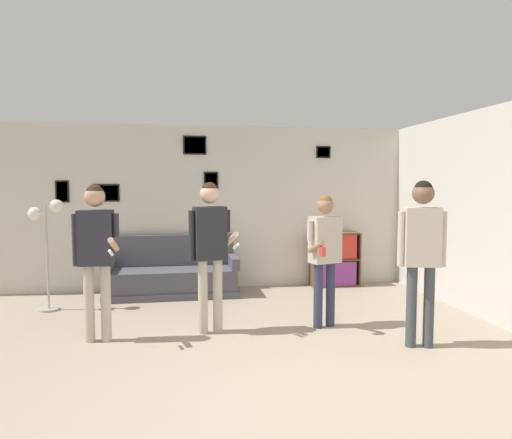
# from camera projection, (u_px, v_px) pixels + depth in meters

# --- Properties ---
(ground_plane) EXTENTS (20.00, 20.00, 0.00)m
(ground_plane) POSITION_uv_depth(u_px,v_px,m) (278.00, 407.00, 3.54)
(ground_plane) COLOR gray
(wall_back) EXTENTS (8.55, 0.08, 2.70)m
(wall_back) POSITION_uv_depth(u_px,v_px,m) (224.00, 207.00, 7.64)
(wall_back) COLOR beige
(wall_back) RESTS_ON ground_plane
(wall_right) EXTENTS (0.06, 6.64, 2.70)m
(wall_right) POSITION_uv_depth(u_px,v_px,m) (474.00, 213.00, 6.03)
(wall_right) COLOR beige
(wall_right) RESTS_ON ground_plane
(couch) EXTENTS (2.04, 0.80, 0.92)m
(couch) POSITION_uv_depth(u_px,v_px,m) (172.00, 276.00, 7.17)
(couch) COLOR #4C4C56
(couch) RESTS_ON ground_plane
(bookshelf) EXTENTS (0.83, 0.30, 0.92)m
(bookshelf) POSITION_uv_depth(u_px,v_px,m) (335.00, 259.00, 7.79)
(bookshelf) COLOR brown
(bookshelf) RESTS_ON ground_plane
(floor_lamp) EXTENTS (0.46, 0.28, 1.53)m
(floor_lamp) POSITION_uv_depth(u_px,v_px,m) (46.00, 229.00, 6.20)
(floor_lamp) COLOR #ADA89E
(floor_lamp) RESTS_ON ground_plane
(person_player_foreground_left) EXTENTS (0.50, 0.48, 1.73)m
(person_player_foreground_left) POSITION_uv_depth(u_px,v_px,m) (96.00, 245.00, 4.96)
(person_player_foreground_left) COLOR #B7AD99
(person_player_foreground_left) RESTS_ON ground_plane
(person_player_foreground_center) EXTENTS (0.55, 0.44, 1.76)m
(person_player_foreground_center) POSITION_uv_depth(u_px,v_px,m) (210.00, 240.00, 5.26)
(person_player_foreground_center) COLOR #B7AD99
(person_player_foreground_center) RESTS_ON ground_plane
(person_watcher_holding_cup) EXTENTS (0.48, 0.50, 1.60)m
(person_watcher_holding_cup) POSITION_uv_depth(u_px,v_px,m) (325.00, 247.00, 5.48)
(person_watcher_holding_cup) COLOR #2D334C
(person_watcher_holding_cup) RESTS_ON ground_plane
(person_spectator_near_bookshelf) EXTENTS (0.49, 0.28, 1.77)m
(person_spectator_near_bookshelf) POSITION_uv_depth(u_px,v_px,m) (422.00, 244.00, 4.79)
(person_spectator_near_bookshelf) COLOR #3D4247
(person_spectator_near_bookshelf) RESTS_ON ground_plane
(drinking_cup) EXTENTS (0.09, 0.09, 0.11)m
(drinking_cup) POSITION_uv_depth(u_px,v_px,m) (324.00, 229.00, 7.72)
(drinking_cup) COLOR blue
(drinking_cup) RESTS_ON bookshelf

